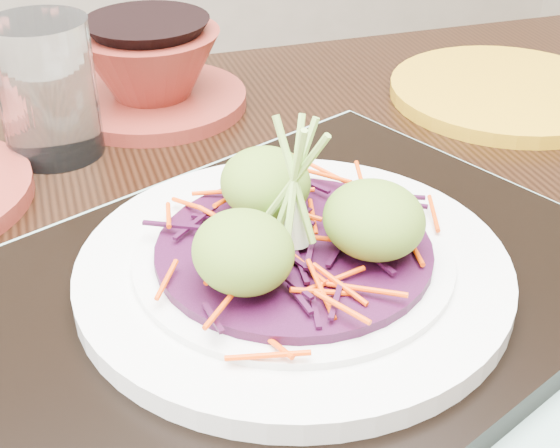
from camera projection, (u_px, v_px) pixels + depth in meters
name	position (u px, v px, depth m)	size (l,w,h in m)	color
dining_table	(226.00, 391.00, 0.56)	(1.30, 0.94, 0.76)	black
placemat	(293.00, 305.00, 0.48)	(0.46, 0.36, 0.00)	gray
serving_tray	(293.00, 291.00, 0.48)	(0.40, 0.30, 0.02)	black
white_plate	(293.00, 268.00, 0.47)	(0.26, 0.26, 0.02)	silver
cabbage_bed	(294.00, 249.00, 0.46)	(0.16, 0.16, 0.01)	#380B2D
carrot_julienne	(294.00, 238.00, 0.46)	(0.20, 0.20, 0.01)	#EC3E04
guacamole_scoops	(294.00, 217.00, 0.45)	(0.14, 0.13, 0.04)	#537322
scallion_garnish	(294.00, 186.00, 0.44)	(0.06, 0.06, 0.09)	#87B749
water_glass	(47.00, 89.00, 0.63)	(0.08, 0.08, 0.11)	white
terracotta_bowl_set	(151.00, 74.00, 0.72)	(0.23, 0.23, 0.07)	maroon
yellow_plate	(506.00, 92.00, 0.75)	(0.22, 0.22, 0.01)	#BA8514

